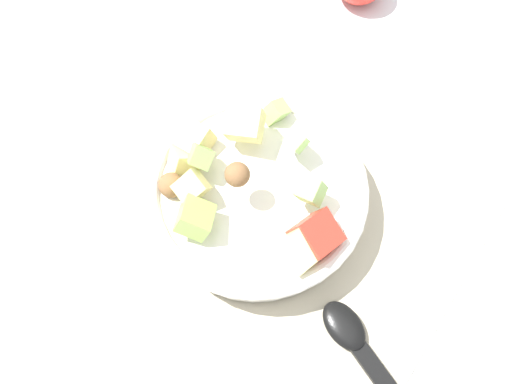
% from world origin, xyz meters
% --- Properties ---
extents(ground_plane, '(2.40, 2.40, 0.00)m').
position_xyz_m(ground_plane, '(0.00, 0.00, 0.00)').
color(ground_plane, silver).
extents(placemat, '(0.45, 0.35, 0.01)m').
position_xyz_m(placemat, '(0.00, 0.00, 0.00)').
color(placemat, '#BCB299').
rests_on(placemat, ground_plane).
extents(salad_bowl, '(0.24, 0.24, 0.12)m').
position_xyz_m(salad_bowl, '(-0.01, -0.01, 0.04)').
color(salad_bowl, white).
rests_on(salad_bowl, placemat).
extents(serving_spoon, '(0.19, 0.09, 0.01)m').
position_xyz_m(serving_spoon, '(0.18, -0.08, 0.01)').
color(serving_spoon, black).
rests_on(serving_spoon, placemat).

